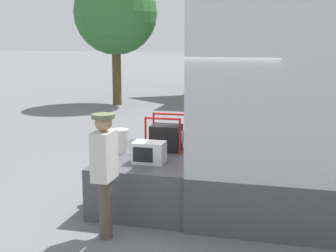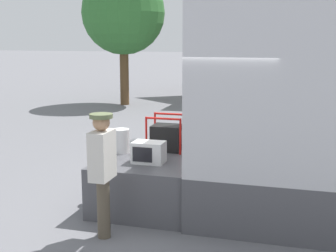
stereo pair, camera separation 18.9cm
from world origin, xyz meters
The scene contains 7 objects.
ground_plane centered at (0.00, 0.00, 0.00)m, with size 160.00×160.00×0.00m, color slate.
tailgate_deck centered at (-0.78, 0.00, 0.41)m, with size 1.57×2.26×0.81m, color #4C4C51.
microwave centered at (-0.72, -0.49, 0.98)m, with size 0.49×0.34×0.34m.
portable_generator centered at (-0.65, 0.40, 1.04)m, with size 0.64×0.53×0.62m.
orange_bucket centered at (-1.38, 0.01, 1.02)m, with size 0.29×0.29×0.41m.
worker_person centered at (-1.01, -1.59, 1.08)m, with size 0.31×0.44×1.75m.
street_tree centered at (-5.53, 10.79, 3.70)m, with size 3.34×3.34×5.39m.
Camera 2 is at (1.55, -7.25, 2.76)m, focal length 50.00 mm.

